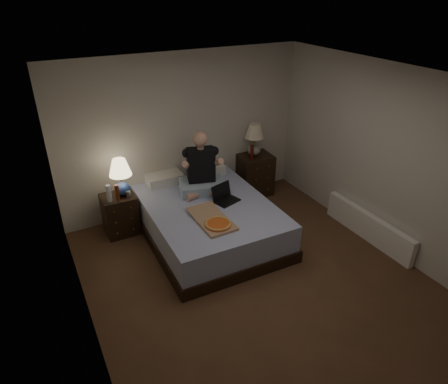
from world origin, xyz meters
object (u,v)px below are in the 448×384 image
water_bottle (109,193)px  laptop (227,194)px  nightstand_left (120,214)px  nightstand_right (254,174)px  lamp_right (254,140)px  person (201,163)px  pizza_box (218,225)px  soda_can (128,194)px  bed (208,220)px  beer_bottle_left (117,192)px  beer_bottle_right (252,152)px  lamp_left (121,177)px  radiator (368,226)px

water_bottle → laptop: 1.66m
nightstand_left → nightstand_right: 2.43m
lamp_right → person: bearing=-157.8°
nightstand_left → nightstand_right: nightstand_right is taller
laptop → pizza_box: bearing=-144.7°
nightstand_right → person: size_ratio=0.78×
water_bottle → nightstand_left: bearing=36.7°
laptop → water_bottle: bearing=138.3°
soda_can → pizza_box: soda_can is taller
nightstand_left → bed: bearing=-33.3°
lamp_right → laptop: 1.44m
beer_bottle_left → beer_bottle_right: bearing=4.1°
water_bottle → soda_can: bearing=-2.0°
nightstand_right → lamp_left: size_ratio=1.30×
nightstand_left → laptop: bearing=-30.6°
bed → lamp_left: size_ratio=3.99×
beer_bottle_right → pizza_box: size_ratio=0.30×
lamp_right → beer_bottle_left: 2.45m
nightstand_left → lamp_left: size_ratio=1.10×
water_bottle → person: person is taller
bed → radiator: bearing=-28.0°
soda_can → person: 1.14m
lamp_right → radiator: (0.74, -2.00, -0.81)m
lamp_right → radiator: lamp_right is taller
beer_bottle_right → nightstand_right: bearing=35.9°
lamp_left → nightstand_left: bearing=-177.1°
person → radiator: (1.96, -1.51, -0.82)m
person → water_bottle: bearing=-174.8°
water_bottle → person: 1.38m
lamp_right → radiator: size_ratio=0.35×
nightstand_right → radiator: (0.72, -2.00, -0.16)m
bed → beer_bottle_left: bearing=152.6°
radiator → lamp_left: bearing=148.8°
person → radiator: 2.60m
beer_bottle_left → beer_bottle_right: (2.32, 0.17, 0.11)m
nightstand_left → nightstand_right: size_ratio=0.84×
lamp_left → radiator: size_ratio=0.35×
soda_can → beer_bottle_right: bearing=4.5°
water_bottle → soda_can: water_bottle is taller
nightstand_right → pizza_box: (-1.47, -1.49, 0.24)m
soda_can → lamp_left: bearing=113.3°
pizza_box → radiator: (2.19, -0.51, -0.40)m
soda_can → radiator: (3.01, -1.74, -0.46)m
nightstand_right → lamp_left: (-2.34, -0.15, 0.53)m
lamp_left → pizza_box: lamp_left is taller
soda_can → beer_bottle_left: size_ratio=0.43×
soda_can → water_bottle: bearing=178.0°
nightstand_right → nightstand_left: bearing=-172.7°
water_bottle → laptop: (1.51, -0.70, -0.06)m
lamp_right → nightstand_right: bearing=0.0°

